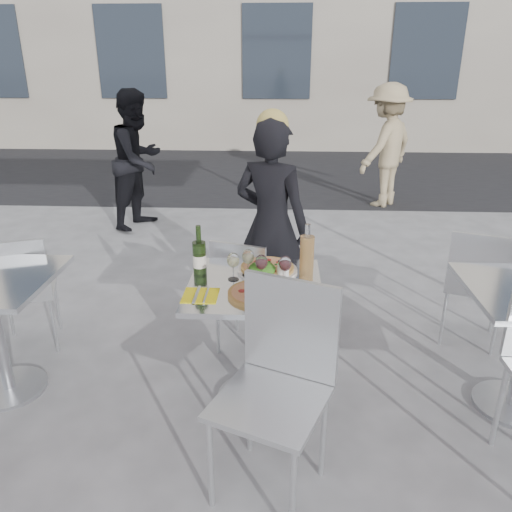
{
  "coord_description": "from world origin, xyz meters",
  "views": [
    {
      "loc": [
        0.13,
        -2.45,
        1.88
      ],
      "look_at": [
        0.0,
        0.15,
        0.85
      ],
      "focal_mm": 35.0,
      "sensor_mm": 36.0,
      "label": 1
    }
  ],
  "objects_px": {
    "pizza_near": "(259,293)",
    "wineglass_white_a": "(233,261)",
    "wineglass_red_b": "(285,264)",
    "chair_far": "(244,288)",
    "pizza_far": "(267,268)",
    "carafe": "(307,254)",
    "side_chair_lfar": "(22,285)",
    "wineglass_red_a": "(261,263)",
    "chair_near": "(279,372)",
    "pedestrian_a": "(138,160)",
    "wine_bottle": "(199,257)",
    "side_chair_rfar": "(476,279)",
    "main_table": "(255,318)",
    "woman_diner": "(271,225)",
    "pedestrian_b": "(386,146)",
    "sugar_shaker": "(283,270)",
    "napkin_left": "(200,295)",
    "salad_plate": "(262,271)",
    "napkin_right": "(306,301)",
    "wineglass_white_b": "(248,258)"
  },
  "relations": [
    {
      "from": "pizza_near",
      "to": "wineglass_white_a",
      "type": "height_order",
      "value": "wineglass_white_a"
    },
    {
      "from": "chair_near",
      "to": "pedestrian_a",
      "type": "bearing_deg",
      "value": 136.27
    },
    {
      "from": "sugar_shaker",
      "to": "napkin_right",
      "type": "height_order",
      "value": "sugar_shaker"
    },
    {
      "from": "chair_near",
      "to": "side_chair_lfar",
      "type": "relative_size",
      "value": 1.19
    },
    {
      "from": "chair_near",
      "to": "salad_plate",
      "type": "relative_size",
      "value": 4.51
    },
    {
      "from": "pedestrian_a",
      "to": "wineglass_red_a",
      "type": "height_order",
      "value": "pedestrian_a"
    },
    {
      "from": "chair_far",
      "to": "pedestrian_a",
      "type": "xyz_separation_m",
      "value": [
        -1.42,
        2.74,
        0.3
      ]
    },
    {
      "from": "main_table",
      "to": "pizza_near",
      "type": "height_order",
      "value": "pizza_near"
    },
    {
      "from": "chair_near",
      "to": "salad_plate",
      "type": "height_order",
      "value": "chair_near"
    },
    {
      "from": "wineglass_white_a",
      "to": "wine_bottle",
      "type": "bearing_deg",
      "value": 167.85
    },
    {
      "from": "wineglass_white_a",
      "to": "napkin_right",
      "type": "xyz_separation_m",
      "value": [
        0.39,
        -0.25,
        -0.11
      ]
    },
    {
      "from": "woman_diner",
      "to": "pedestrian_b",
      "type": "xyz_separation_m",
      "value": [
        1.45,
        3.34,
        0.04
      ]
    },
    {
      "from": "wineglass_red_b",
      "to": "chair_far",
      "type": "bearing_deg",
      "value": 118.45
    },
    {
      "from": "pedestrian_a",
      "to": "wineglass_white_b",
      "type": "distance_m",
      "value": 3.46
    },
    {
      "from": "main_table",
      "to": "side_chair_rfar",
      "type": "height_order",
      "value": "side_chair_rfar"
    },
    {
      "from": "woman_diner",
      "to": "sugar_shaker",
      "type": "distance_m",
      "value": 0.91
    },
    {
      "from": "side_chair_lfar",
      "to": "wineglass_red_a",
      "type": "distance_m",
      "value": 1.69
    },
    {
      "from": "pizza_far",
      "to": "sugar_shaker",
      "type": "relative_size",
      "value": 3.22
    },
    {
      "from": "chair_near",
      "to": "pizza_far",
      "type": "bearing_deg",
      "value": 118.61
    },
    {
      "from": "pedestrian_b",
      "to": "pizza_near",
      "type": "relative_size",
      "value": 4.94
    },
    {
      "from": "woman_diner",
      "to": "pizza_near",
      "type": "height_order",
      "value": "woman_diner"
    },
    {
      "from": "pizza_far",
      "to": "wineglass_red_b",
      "type": "bearing_deg",
      "value": -58.17
    },
    {
      "from": "side_chair_lfar",
      "to": "chair_near",
      "type": "bearing_deg",
      "value": 129.21
    },
    {
      "from": "wineglass_white_b",
      "to": "carafe",
      "type": "bearing_deg",
      "value": 9.36
    },
    {
      "from": "pedestrian_b",
      "to": "wineglass_red_a",
      "type": "distance_m",
      "value": 4.53
    },
    {
      "from": "side_chair_lfar",
      "to": "wineglass_red_a",
      "type": "relative_size",
      "value": 5.3
    },
    {
      "from": "wine_bottle",
      "to": "wineglass_white_a",
      "type": "height_order",
      "value": "wine_bottle"
    },
    {
      "from": "salad_plate",
      "to": "wineglass_red_b",
      "type": "bearing_deg",
      "value": -32.14
    },
    {
      "from": "carafe",
      "to": "sugar_shaker",
      "type": "xyz_separation_m",
      "value": [
        -0.13,
        -0.09,
        -0.06
      ]
    },
    {
      "from": "main_table",
      "to": "side_chair_rfar",
      "type": "distance_m",
      "value": 1.61
    },
    {
      "from": "chair_far",
      "to": "pedestrian_b",
      "type": "height_order",
      "value": "pedestrian_b"
    },
    {
      "from": "chair_near",
      "to": "side_chair_rfar",
      "type": "xyz_separation_m",
      "value": [
        1.32,
        1.26,
        -0.08
      ]
    },
    {
      "from": "salad_plate",
      "to": "wineglass_red_a",
      "type": "height_order",
      "value": "wineglass_red_a"
    },
    {
      "from": "chair_near",
      "to": "carafe",
      "type": "bearing_deg",
      "value": 101.67
    },
    {
      "from": "pizza_far",
      "to": "carafe",
      "type": "distance_m",
      "value": 0.24
    },
    {
      "from": "chair_near",
      "to": "side_chair_lfar",
      "type": "distance_m",
      "value": 1.99
    },
    {
      "from": "pizza_far",
      "to": "side_chair_lfar",
      "type": "bearing_deg",
      "value": 170.41
    },
    {
      "from": "chair_far",
      "to": "side_chair_lfar",
      "type": "relative_size",
      "value": 0.99
    },
    {
      "from": "wineglass_white_b",
      "to": "wineglass_red_a",
      "type": "xyz_separation_m",
      "value": [
        0.08,
        -0.08,
        0.0
      ]
    },
    {
      "from": "chair_near",
      "to": "side_chair_lfar",
      "type": "height_order",
      "value": "chair_near"
    },
    {
      "from": "chair_far",
      "to": "side_chair_rfar",
      "type": "height_order",
      "value": "side_chair_rfar"
    },
    {
      "from": "side_chair_rfar",
      "to": "carafe",
      "type": "relative_size",
      "value": 2.93
    },
    {
      "from": "sugar_shaker",
      "to": "wineglass_red_b",
      "type": "height_order",
      "value": "wineglass_red_b"
    },
    {
      "from": "side_chair_lfar",
      "to": "wineglass_red_a",
      "type": "xyz_separation_m",
      "value": [
        1.6,
        -0.42,
        0.37
      ]
    },
    {
      "from": "wineglass_red_b",
      "to": "pizza_far",
      "type": "bearing_deg",
      "value": 121.83
    },
    {
      "from": "napkin_left",
      "to": "pizza_near",
      "type": "bearing_deg",
      "value": 4.6
    },
    {
      "from": "wineglass_red_a",
      "to": "wineglass_red_b",
      "type": "xyz_separation_m",
      "value": [
        0.13,
        -0.01,
        0.0
      ]
    },
    {
      "from": "chair_far",
      "to": "woman_diner",
      "type": "distance_m",
      "value": 0.57
    },
    {
      "from": "side_chair_lfar",
      "to": "pedestrian_b",
      "type": "relative_size",
      "value": 0.52
    },
    {
      "from": "chair_far",
      "to": "wineglass_white_b",
      "type": "distance_m",
      "value": 0.54
    }
  ]
}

